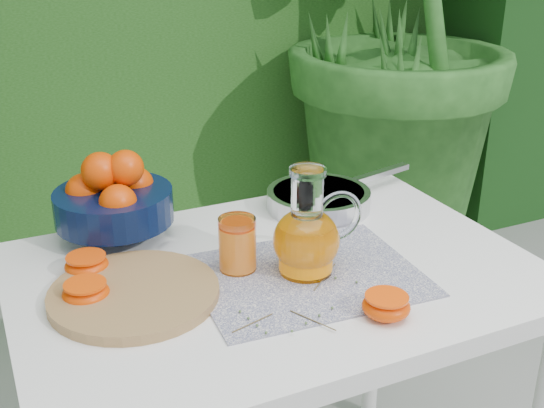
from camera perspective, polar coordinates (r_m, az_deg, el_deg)
name	(u,v)px	position (r m, az deg, el deg)	size (l,w,h in m)	color
potted_plant_right	(374,14)	(2.83, 8.53, 15.45)	(2.05, 2.05, 2.05)	#25581E
white_table	(276,305)	(1.37, 0.36, -8.44)	(1.00, 0.70, 0.75)	white
placemat	(307,275)	(1.31, 2.91, -5.99)	(0.42, 0.33, 0.00)	#0C1247
cutting_board	(134,294)	(1.26, -11.46, -7.35)	(0.31, 0.31, 0.02)	#986F45
fruit_bowl	(113,198)	(1.46, -13.15, 0.45)	(0.26, 0.26, 0.20)	black
juice_pitcher	(308,237)	(1.29, 2.99, -2.76)	(0.18, 0.13, 0.21)	white
juice_tumbler	(237,245)	(1.31, -2.91, -3.45)	(0.08, 0.08, 0.11)	white
saute_pan	(320,198)	(1.60, 4.01, 0.50)	(0.44, 0.29, 0.05)	silver
orange_halves	(181,287)	(1.24, -7.58, -6.90)	(0.57, 0.48, 0.04)	#D75502
thyme_sprigs	(299,304)	(1.21, 2.31, -8.34)	(0.27, 0.22, 0.01)	brown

